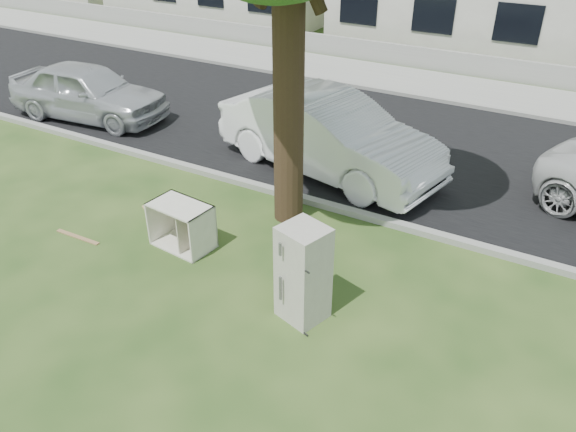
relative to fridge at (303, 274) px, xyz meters
The scene contains 13 objects.
ground 1.50m from the fridge, 154.82° to the left, with size 120.00×120.00×0.00m, color #224017.
road 6.70m from the fridge, 100.17° to the left, with size 120.00×7.00×0.01m, color black.
kerb_near 3.31m from the fridge, 111.37° to the left, with size 120.00×0.18×0.12m, color gray.
kerb_far 10.20m from the fridge, 96.63° to the left, with size 120.00×0.18×0.12m, color gray.
sidewalk 11.64m from the fridge, 95.81° to the left, with size 120.00×2.80×0.01m, color gray.
low_wall 13.21m from the fridge, 95.10° to the left, with size 120.00×0.15×0.70m, color gray.
fridge is the anchor object (origin of this frame).
cabinet 2.77m from the fridge, 167.74° to the left, with size 1.05×0.65×0.82m, color white.
plank_a 4.57m from the fridge, behind, with size 0.98×0.08×0.02m, color #9A744A.
plank_b 4.10m from the fridge, 164.52° to the left, with size 0.83×0.08×0.02m, color tan.
plank_c 3.30m from the fridge, 163.25° to the left, with size 0.71×0.08×0.02m, color tan.
car_center 4.87m from the fridge, 111.97° to the left, with size 1.78×5.11×1.68m, color white.
car_left 9.71m from the fridge, 154.10° to the left, with size 1.74×4.32×1.47m, color #B2B4B9.
Camera 1 is at (4.14, -6.19, 5.52)m, focal length 35.00 mm.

